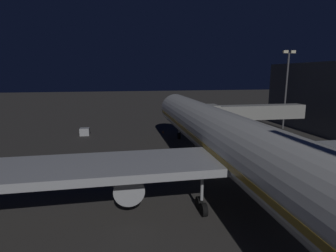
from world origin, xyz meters
name	(u,v)px	position (x,y,z in m)	size (l,w,h in m)	color
ground_plane	(207,169)	(0.00, 0.00, 0.00)	(320.00, 320.00, 0.00)	#383533
airliner_at_gate	(240,148)	(0.00, 9.20, 5.43)	(58.81, 64.83, 20.18)	silver
jet_bridge	(244,113)	(-10.81, -11.91, 5.50)	(19.86, 3.40, 7.04)	#9E9E99
apron_floodlight_mast	(286,84)	(-25.50, -21.68, 10.08)	(2.90, 0.50, 17.30)	#59595E
baggage_container_near_belt	(85,132)	(18.24, -23.04, 0.75)	(1.84, 1.61, 1.50)	#B7BABF
traffic_cone_nose_port	(183,131)	(-2.20, -22.19, 0.28)	(0.36, 0.36, 0.55)	orange
traffic_cone_nose_starboard	(163,132)	(2.20, -22.19, 0.28)	(0.36, 0.36, 0.55)	orange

